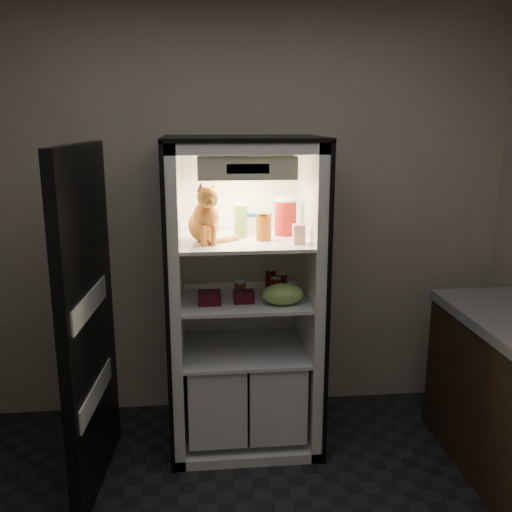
# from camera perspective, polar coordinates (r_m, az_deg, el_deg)

# --- Properties ---
(room_shell) EXTENTS (3.60, 3.60, 3.60)m
(room_shell) POSITION_cam_1_polar(r_m,az_deg,el_deg) (1.96, 1.87, 3.26)
(room_shell) COLOR white
(room_shell) RESTS_ON floor
(refrigerator) EXTENTS (0.90, 0.72, 1.88)m
(refrigerator) POSITION_cam_1_polar(r_m,az_deg,el_deg) (3.51, -1.27, -6.06)
(refrigerator) COLOR white
(refrigerator) RESTS_ON floor
(fridge_door) EXTENTS (0.13, 0.87, 1.85)m
(fridge_door) POSITION_cam_1_polar(r_m,az_deg,el_deg) (3.14, -16.44, -6.64)
(fridge_door) COLOR black
(fridge_door) RESTS_ON floor
(tabby_cat) EXTENTS (0.31, 0.35, 0.36)m
(tabby_cat) POSITION_cam_1_polar(r_m,az_deg,el_deg) (3.21, -5.10, 3.70)
(tabby_cat) COLOR #B76117
(tabby_cat) RESTS_ON refrigerator
(parmesan_shaker) EXTENTS (0.08, 0.08, 0.19)m
(parmesan_shaker) POSITION_cam_1_polar(r_m,az_deg,el_deg) (3.34, -1.52, 3.53)
(parmesan_shaker) COLOR #227D36
(parmesan_shaker) RESTS_ON refrigerator
(mayo_tub) EXTENTS (0.09, 0.09, 0.13)m
(mayo_tub) POSITION_cam_1_polar(r_m,az_deg,el_deg) (3.45, -0.57, 3.29)
(mayo_tub) COLOR white
(mayo_tub) RESTS_ON refrigerator
(salsa_jar) EXTENTS (0.09, 0.09, 0.16)m
(salsa_jar) POSITION_cam_1_polar(r_m,az_deg,el_deg) (3.26, 0.77, 2.97)
(salsa_jar) COLOR maroon
(salsa_jar) RESTS_ON refrigerator
(pepper_jar) EXTENTS (0.13, 0.13, 0.22)m
(pepper_jar) POSITION_cam_1_polar(r_m,az_deg,el_deg) (3.41, 2.97, 3.96)
(pepper_jar) COLOR #A71D16
(pepper_jar) RESTS_ON refrigerator
(cream_carton) EXTENTS (0.06, 0.06, 0.11)m
(cream_carton) POSITION_cam_1_polar(r_m,az_deg,el_deg) (3.18, 4.30, 2.20)
(cream_carton) COLOR white
(cream_carton) RESTS_ON refrigerator
(soda_can_a) EXTENTS (0.07, 0.07, 0.13)m
(soda_can_a) POSITION_cam_1_polar(r_m,az_deg,el_deg) (3.53, 1.48, -2.32)
(soda_can_a) COLOR black
(soda_can_a) RESTS_ON refrigerator
(soda_can_b) EXTENTS (0.06, 0.06, 0.12)m
(soda_can_b) POSITION_cam_1_polar(r_m,az_deg,el_deg) (3.47, 2.59, -2.71)
(soda_can_b) COLOR black
(soda_can_b) RESTS_ON refrigerator
(soda_can_c) EXTENTS (0.06, 0.06, 0.12)m
(soda_can_c) POSITION_cam_1_polar(r_m,az_deg,el_deg) (3.38, 1.98, -3.15)
(soda_can_c) COLOR black
(soda_can_c) RESTS_ON refrigerator
(condiment_jar) EXTENTS (0.07, 0.07, 0.10)m
(condiment_jar) POSITION_cam_1_polar(r_m,az_deg,el_deg) (3.39, -1.59, -3.28)
(condiment_jar) COLOR brown
(condiment_jar) RESTS_ON refrigerator
(grape_bag) EXTENTS (0.24, 0.17, 0.12)m
(grape_bag) POSITION_cam_1_polar(r_m,az_deg,el_deg) (3.25, 2.69, -3.84)
(grape_bag) COLOR #86BA56
(grape_bag) RESTS_ON refrigerator
(berry_box_left) EXTENTS (0.13, 0.13, 0.07)m
(berry_box_left) POSITION_cam_1_polar(r_m,az_deg,el_deg) (3.28, -4.68, -4.18)
(berry_box_left) COLOR #4D0C1E
(berry_box_left) RESTS_ON refrigerator
(berry_box_right) EXTENTS (0.12, 0.12, 0.06)m
(berry_box_right) POSITION_cam_1_polar(r_m,az_deg,el_deg) (3.30, -1.25, -4.08)
(berry_box_right) COLOR #4D0C1E
(berry_box_right) RESTS_ON refrigerator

